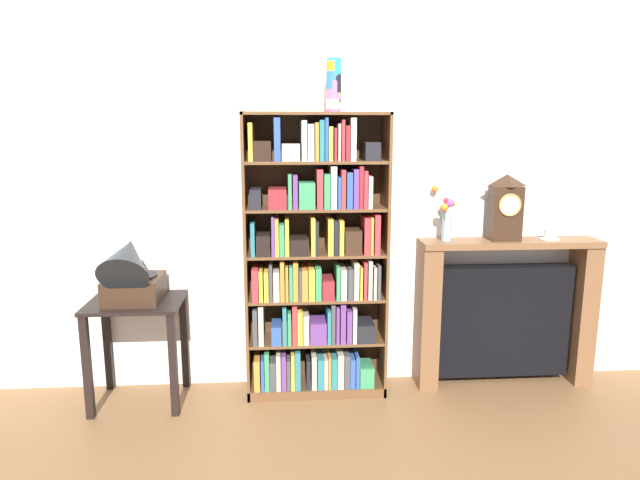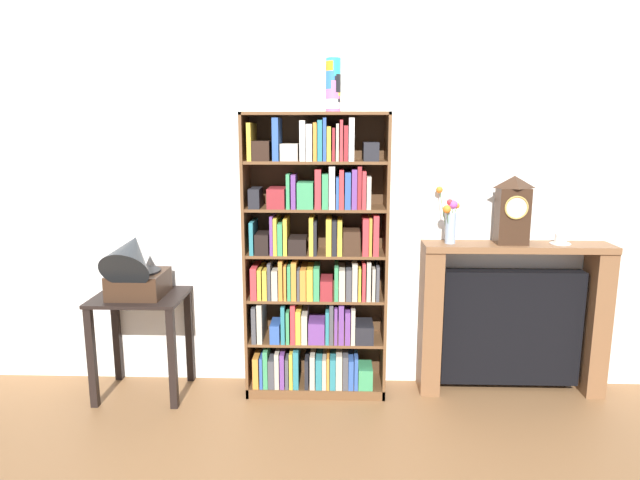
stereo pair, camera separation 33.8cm
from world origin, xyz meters
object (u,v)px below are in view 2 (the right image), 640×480
object	(u,v)px
mantel_clock	(513,210)
fireplace_mantel	(511,319)
side_table_left	(141,320)
cup_stack	(333,85)
gramophone	(134,266)
bookshelf	(315,267)
flower_vase	(450,219)
teacup_with_saucer	(561,240)

from	to	relation	value
mantel_clock	fireplace_mantel	bearing A→B (deg)	26.07
side_table_left	mantel_clock	distance (m)	2.39
cup_stack	gramophone	distance (m)	1.59
bookshelf	flower_vase	distance (m)	0.88
fireplace_mantel	teacup_with_saucer	world-z (taller)	teacup_with_saucer
side_table_left	teacup_with_saucer	bearing A→B (deg)	2.33
bookshelf	side_table_left	bearing A→B (deg)	-176.46
fireplace_mantel	teacup_with_saucer	xyz separation A→B (m)	(0.26, -0.02, 0.52)
side_table_left	teacup_with_saucer	distance (m)	2.64
bookshelf	gramophone	xyz separation A→B (m)	(-1.09, -0.13, 0.03)
flower_vase	fireplace_mantel	bearing A→B (deg)	2.80
gramophone	flower_vase	distance (m)	1.93
cup_stack	fireplace_mantel	xyz separation A→B (m)	(1.14, 0.09, -1.43)
teacup_with_saucer	cup_stack	bearing A→B (deg)	-177.14
side_table_left	mantel_clock	bearing A→B (deg)	2.59
teacup_with_saucer	side_table_left	bearing A→B (deg)	-177.67
flower_vase	mantel_clock	bearing A→B (deg)	-0.27
fireplace_mantel	teacup_with_saucer	distance (m)	0.58
flower_vase	cup_stack	bearing A→B (deg)	-174.49
gramophone	flower_vase	xyz separation A→B (m)	(1.91, 0.17, 0.27)
bookshelf	flower_vase	world-z (taller)	bookshelf
bookshelf	teacup_with_saucer	size ratio (longest dim) A/B	14.10
mantel_clock	gramophone	bearing A→B (deg)	-175.80
bookshelf	mantel_clock	world-z (taller)	bookshelf
fireplace_mantel	flower_vase	bearing A→B (deg)	-177.20
cup_stack	gramophone	xyz separation A→B (m)	(-1.19, -0.10, -1.05)
flower_vase	teacup_with_saucer	xyz separation A→B (m)	(0.68, 0.00, -0.12)
cup_stack	mantel_clock	size ratio (longest dim) A/B	0.72
fireplace_mantel	mantel_clock	size ratio (longest dim) A/B	2.77
cup_stack	flower_vase	world-z (taller)	cup_stack
teacup_with_saucer	gramophone	bearing A→B (deg)	-176.24
side_table_left	fireplace_mantel	xyz separation A→B (m)	(2.33, 0.13, -0.01)
fireplace_mantel	side_table_left	bearing A→B (deg)	-176.92
flower_vase	side_table_left	bearing A→B (deg)	-176.86
mantel_clock	teacup_with_saucer	bearing A→B (deg)	0.44
gramophone	side_table_left	bearing A→B (deg)	90.00
side_table_left	bookshelf	bearing A→B (deg)	3.54
gramophone	fireplace_mantel	xyz separation A→B (m)	(2.33, 0.19, -0.37)
gramophone	teacup_with_saucer	bearing A→B (deg)	3.76
mantel_clock	flower_vase	world-z (taller)	mantel_clock
side_table_left	mantel_clock	size ratio (longest dim) A/B	1.56
bookshelf	mantel_clock	distance (m)	1.25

